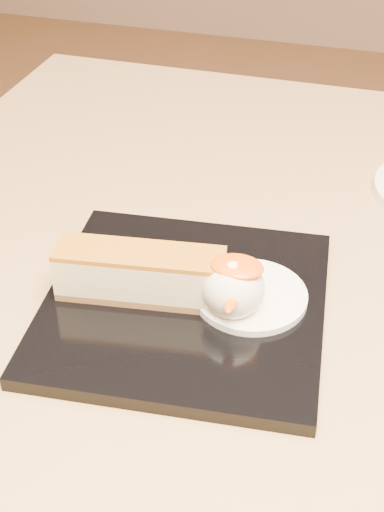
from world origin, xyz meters
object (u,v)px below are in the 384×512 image
(table, at_px, (264,388))
(cheesecake, at_px, (140,274))
(dessert_plate, at_px, (185,304))
(ice_cream_scoop, at_px, (233,288))

(table, xyz_separation_m, cheesecake, (-0.09, -0.08, 0.19))
(dessert_plate, bearing_deg, cheesecake, -171.87)
(ice_cream_scoop, bearing_deg, cheesecake, -180.00)
(table, height_order, cheesecake, cheesecake)
(dessert_plate, bearing_deg, ice_cream_scoop, -7.13)
(ice_cream_scoop, bearing_deg, table, 77.77)
(dessert_plate, height_order, ice_cream_scoop, ice_cream_scoop)
(ice_cream_scoop, bearing_deg, dessert_plate, 172.87)
(dessert_plate, relative_size, ice_cream_scoop, 4.58)
(table, relative_size, ice_cream_scoop, 16.66)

